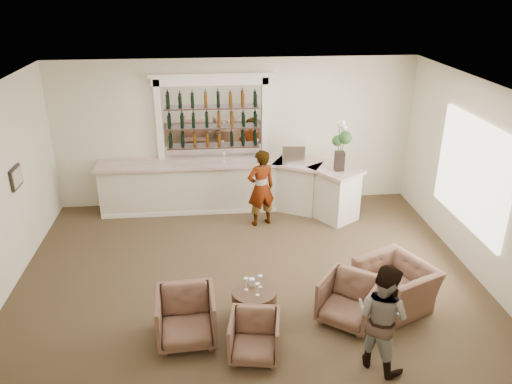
% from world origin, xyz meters
% --- Properties ---
extents(ground, '(8.00, 8.00, 0.00)m').
position_xyz_m(ground, '(0.00, 0.00, 0.00)').
color(ground, '#4E3A27').
rests_on(ground, ground).
extents(room_shell, '(8.04, 7.02, 3.32)m').
position_xyz_m(room_shell, '(0.16, 0.71, 2.34)').
color(room_shell, beige).
rests_on(room_shell, ground).
extents(bar_counter, '(5.72, 1.80, 1.14)m').
position_xyz_m(bar_counter, '(-0.16, 3.00, 0.57)').
color(bar_counter, beige).
rests_on(bar_counter, ground).
extents(back_bar_alcove, '(2.64, 0.25, 3.00)m').
position_xyz_m(back_bar_alcove, '(-0.50, 3.41, 2.03)').
color(back_bar_alcove, white).
rests_on(back_bar_alcove, ground).
extents(cocktail_table, '(0.69, 0.69, 0.50)m').
position_xyz_m(cocktail_table, '(0.01, -0.93, 0.25)').
color(cocktail_table, '#4F3722').
rests_on(cocktail_table, ground).
extents(sommelier, '(0.70, 0.57, 1.66)m').
position_xyz_m(sommelier, '(0.44, 2.24, 0.83)').
color(sommelier, gray).
rests_on(sommelier, ground).
extents(guest, '(0.94, 0.95, 1.55)m').
position_xyz_m(guest, '(1.58, -2.08, 0.78)').
color(guest, gray).
rests_on(guest, ground).
extents(armchair_left, '(0.88, 0.90, 0.77)m').
position_xyz_m(armchair_left, '(-1.01, -1.32, 0.39)').
color(armchair_left, brown).
rests_on(armchair_left, ground).
extents(armchair_center, '(0.79, 0.80, 0.64)m').
position_xyz_m(armchair_center, '(-0.07, -1.76, 0.32)').
color(armchair_center, brown).
rests_on(armchair_center, ground).
extents(armchair_right, '(1.12, 1.12, 0.74)m').
position_xyz_m(armchair_right, '(1.43, -1.12, 0.37)').
color(armchair_right, brown).
rests_on(armchair_right, ground).
extents(armchair_far, '(1.34, 1.41, 0.72)m').
position_xyz_m(armchair_far, '(2.29, -0.77, 0.36)').
color(armchair_far, brown).
rests_on(armchair_far, ground).
extents(espresso_machine, '(0.52, 0.46, 0.42)m').
position_xyz_m(espresso_machine, '(1.22, 2.91, 1.35)').
color(espresso_machine, silver).
rests_on(espresso_machine, bar_counter).
extents(flower_vase, '(0.29, 0.29, 1.08)m').
position_xyz_m(flower_vase, '(2.09, 2.31, 1.75)').
color(flower_vase, black).
rests_on(flower_vase, bar_counter).
extents(wine_glass_bar_left, '(0.07, 0.07, 0.21)m').
position_xyz_m(wine_glass_bar_left, '(0.54, 2.99, 1.25)').
color(wine_glass_bar_left, white).
rests_on(wine_glass_bar_left, bar_counter).
extents(wine_glass_bar_right, '(0.07, 0.07, 0.21)m').
position_xyz_m(wine_glass_bar_right, '(-0.28, 3.04, 1.25)').
color(wine_glass_bar_right, white).
rests_on(wine_glass_bar_right, bar_counter).
extents(wine_glass_tbl_a, '(0.07, 0.07, 0.21)m').
position_xyz_m(wine_glass_tbl_a, '(-0.11, -0.90, 0.60)').
color(wine_glass_tbl_a, white).
rests_on(wine_glass_tbl_a, cocktail_table).
extents(wine_glass_tbl_b, '(0.07, 0.07, 0.21)m').
position_xyz_m(wine_glass_tbl_b, '(0.11, -0.85, 0.60)').
color(wine_glass_tbl_b, white).
rests_on(wine_glass_tbl_b, cocktail_table).
extents(wine_glass_tbl_c, '(0.07, 0.07, 0.21)m').
position_xyz_m(wine_glass_tbl_c, '(0.05, -1.06, 0.60)').
color(wine_glass_tbl_c, white).
rests_on(wine_glass_tbl_c, cocktail_table).
extents(napkin_holder, '(0.08, 0.08, 0.12)m').
position_xyz_m(napkin_holder, '(-0.01, -0.79, 0.56)').
color(napkin_holder, white).
rests_on(napkin_holder, cocktail_table).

